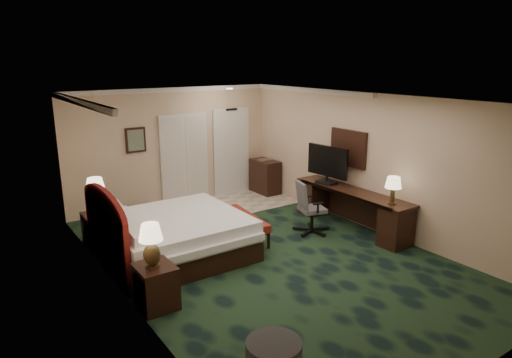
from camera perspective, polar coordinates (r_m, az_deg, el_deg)
floor at (r=8.03m, az=1.49°, el=-9.65°), size 5.00×7.50×0.00m
ceiling at (r=7.34m, az=1.63°, el=9.92°), size 5.00×7.50×0.00m
wall_back at (r=10.76m, az=-10.30°, el=4.00°), size 5.00×0.00×2.70m
wall_front at (r=5.21m, az=26.95°, el=-9.21°), size 5.00×0.00×2.70m
wall_left at (r=6.48m, az=-16.65°, el=-3.58°), size 0.00×7.50×2.70m
wall_right at (r=9.23m, az=14.23°, el=2.00°), size 0.00×7.50×2.70m
crown_molding at (r=7.34m, az=1.63°, el=9.53°), size 5.00×7.50×0.10m
tile_patch at (r=10.76m, az=-3.71°, el=-3.19°), size 3.20×1.70×0.01m
headboard at (r=7.62m, az=-18.24°, el=-6.12°), size 0.12×2.00×1.40m
entry_door at (r=11.50m, az=-3.11°, el=3.39°), size 1.02×0.06×2.18m
closet_doors at (r=10.88m, az=-8.94°, el=2.57°), size 1.20×0.06×2.10m
wall_art at (r=10.35m, az=-14.82°, el=4.73°), size 0.45×0.06×0.55m
wall_mirror at (r=9.55m, az=11.46°, el=3.81°), size 0.05×0.95×0.75m
bed at (r=8.04m, az=-9.92°, el=-7.11°), size 2.23×2.07×0.71m
nightstand_near at (r=6.56m, az=-12.41°, el=-12.97°), size 0.49×0.56×0.61m
nightstand_far at (r=8.96m, az=-19.20°, el=-5.86°), size 0.46×0.53×0.58m
lamp_near at (r=6.29m, az=-12.96°, el=-8.10°), size 0.34×0.34×0.61m
lamp_far at (r=8.77m, az=-19.36°, el=-2.00°), size 0.36×0.36×0.67m
bed_bench at (r=8.63m, az=-1.85°, el=-6.13°), size 0.64×1.46×0.48m
desk at (r=9.37m, az=11.78°, el=-3.74°), size 0.59×2.74×0.79m
tv at (r=9.58m, az=8.91°, el=1.75°), size 0.19×1.03×0.80m
desk_lamp at (r=8.51m, az=16.74°, el=-1.36°), size 0.34×0.34×0.51m
desk_chair at (r=8.98m, az=7.05°, el=-3.48°), size 0.74×0.72×1.04m
minibar at (r=11.58m, az=1.13°, el=0.31°), size 0.45×0.80×0.85m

